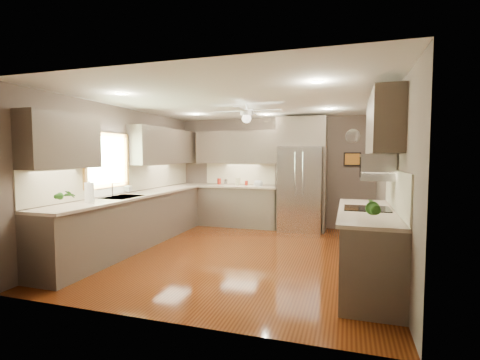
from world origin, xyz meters
The scene contains 28 objects.
floor centered at (0.00, 0.00, 0.00)m, with size 5.00×5.00×0.00m, color #451A09.
ceiling centered at (0.00, 0.00, 2.50)m, with size 5.00×5.00×0.00m, color white.
wall_back centered at (0.00, 2.50, 1.25)m, with size 4.50×4.50×0.00m, color brown.
wall_front centered at (0.00, -2.50, 1.25)m, with size 4.50×4.50×0.00m, color brown.
wall_left centered at (-2.25, 0.00, 1.25)m, with size 5.00×5.00×0.00m, color brown.
wall_right centered at (2.25, 0.00, 1.25)m, with size 5.00×5.00×0.00m, color brown.
canister_a centered at (-1.25, 2.26, 1.02)m, with size 0.09×0.09×0.14m, color maroon.
canister_b centered at (-1.07, 2.23, 1.01)m, with size 0.08×0.08×0.13m, color silver.
canister_c centered at (-0.75, 2.18, 1.03)m, with size 0.11×0.11×0.19m, color #C3BE92.
canister_d centered at (-0.56, 2.21, 1.00)m, with size 0.07×0.07×0.11m, color maroon.
soap_bottle centered at (-2.07, -0.11, 1.04)m, with size 0.09×0.09×0.21m, color white.
potted_plant_left centered at (-1.94, -1.71, 1.10)m, with size 0.16×0.11×0.31m, color #255718.
potted_plant_right centered at (1.92, -1.70, 1.10)m, with size 0.18×0.14×0.32m, color #255718.
bowl centered at (-0.28, 2.19, 0.97)m, with size 0.21×0.21×0.05m, color #C3BE92.
left_run centered at (-1.95, 0.15, 0.48)m, with size 0.65×4.70×1.45m.
back_run centered at (-0.72, 2.20, 0.48)m, with size 1.85×0.65×1.45m.
uppers centered at (-0.74, 0.71, 1.87)m, with size 4.50×4.70×0.95m.
window centered at (-2.22, -0.50, 1.55)m, with size 0.05×1.12×0.92m.
sink centered at (-1.93, -0.50, 0.91)m, with size 0.50×0.70×0.32m.
refrigerator centered at (0.70, 2.16, 1.19)m, with size 1.06×0.75×2.45m.
right_run centered at (1.93, -0.80, 0.48)m, with size 0.70×2.20×1.45m.
microwave centered at (2.03, -0.55, 1.48)m, with size 0.43×0.55×0.34m.
ceiling_fan centered at (0.00, 0.30, 2.33)m, with size 1.18×1.18×0.32m.
recessed_lights centered at (-0.04, 0.40, 2.49)m, with size 2.84×3.14×0.01m.
wall_clock centered at (1.75, 2.48, 2.05)m, with size 0.30×0.03×0.30m.
framed_print centered at (1.75, 2.48, 1.55)m, with size 0.36×0.03×0.30m.
stool centered at (1.81, 1.26, 0.24)m, with size 0.52×0.52×0.50m.
paper_towel centered at (-1.94, -1.27, 1.08)m, with size 0.13×0.13×0.33m.
Camera 1 is at (1.67, -5.43, 1.63)m, focal length 26.00 mm.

